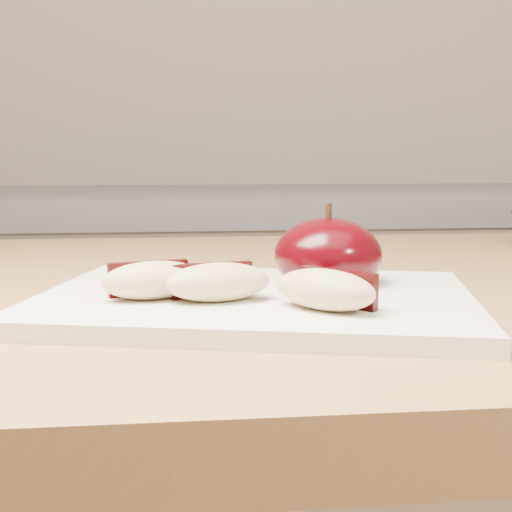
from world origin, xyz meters
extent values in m
plane|color=beige|center=(0.00, 1.50, 1.30)|extent=(3.50, 0.00, 3.50)
cube|color=silver|center=(0.00, 1.20, 0.45)|extent=(2.40, 0.60, 0.90)
cube|color=slate|center=(0.00, 1.20, 0.92)|extent=(2.40, 0.62, 0.04)
cube|color=#A47C47|center=(0.00, 0.50, 0.88)|extent=(1.64, 0.64, 0.04)
cube|color=silver|center=(-0.09, 0.38, 0.91)|extent=(0.33, 0.27, 0.01)
ellipsoid|color=black|center=(-0.04, 0.42, 0.93)|extent=(0.10, 0.10, 0.05)
cylinder|color=black|center=(-0.04, 0.42, 0.96)|extent=(0.00, 0.00, 0.01)
ellipsoid|color=tan|center=(-0.16, 0.37, 0.92)|extent=(0.07, 0.05, 0.02)
cube|color=black|center=(-0.16, 0.38, 0.92)|extent=(0.05, 0.02, 0.02)
ellipsoid|color=tan|center=(-0.12, 0.36, 0.92)|extent=(0.07, 0.05, 0.02)
cube|color=black|center=(-0.12, 0.37, 0.92)|extent=(0.05, 0.02, 0.02)
ellipsoid|color=tan|center=(-0.06, 0.32, 0.92)|extent=(0.07, 0.07, 0.02)
cube|color=black|center=(-0.05, 0.33, 0.92)|extent=(0.04, 0.04, 0.02)
camera|label=1|loc=(-0.15, -0.09, 1.00)|focal=50.00mm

